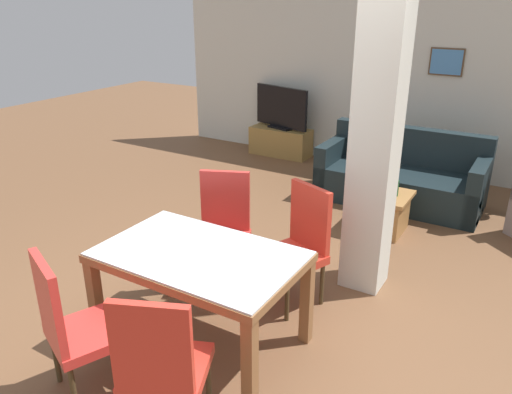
# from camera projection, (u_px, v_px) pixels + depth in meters

# --- Properties ---
(ground_plane) EXTENTS (18.00, 18.00, 0.00)m
(ground_plane) POSITION_uv_depth(u_px,v_px,m) (203.00, 340.00, 3.78)
(ground_plane) COLOR brown
(back_wall) EXTENTS (7.20, 0.09, 2.70)m
(back_wall) POSITION_uv_depth(u_px,v_px,m) (400.00, 77.00, 7.03)
(back_wall) COLOR silver
(back_wall) RESTS_ON ground_plane
(divider_pillar) EXTENTS (0.35, 0.34, 2.70)m
(divider_pillar) POSITION_uv_depth(u_px,v_px,m) (376.00, 138.00, 4.04)
(divider_pillar) COLOR silver
(divider_pillar) RESTS_ON ground_plane
(dining_table) EXTENTS (1.43, 0.90, 0.75)m
(dining_table) POSITION_uv_depth(u_px,v_px,m) (200.00, 273.00, 3.56)
(dining_table) COLOR brown
(dining_table) RESTS_ON ground_plane
(dining_chair_far_left) EXTENTS (0.61, 0.61, 1.01)m
(dining_chair_far_left) POSITION_uv_depth(u_px,v_px,m) (223.00, 226.00, 4.39)
(dining_chair_far_left) COLOR red
(dining_chair_far_left) RESTS_ON ground_plane
(dining_chair_far_right) EXTENTS (0.60, 0.60, 1.01)m
(dining_chair_far_right) POSITION_uv_depth(u_px,v_px,m) (299.00, 242.00, 4.10)
(dining_chair_far_right) COLOR red
(dining_chair_far_right) RESTS_ON ground_plane
(dining_chair_near_left) EXTENTS (0.60, 0.60, 1.01)m
(dining_chair_near_left) POSITION_uv_depth(u_px,v_px,m) (74.00, 323.00, 3.09)
(dining_chair_near_left) COLOR red
(dining_chair_near_left) RESTS_ON ground_plane
(dining_chair_near_right) EXTENTS (0.60, 0.60, 1.01)m
(dining_chair_near_right) POSITION_uv_depth(u_px,v_px,m) (161.00, 364.00, 2.75)
(dining_chair_near_right) COLOR red
(dining_chair_near_right) RESTS_ON ground_plane
(sofa) EXTENTS (1.96, 0.88, 0.89)m
(sofa) POSITION_uv_depth(u_px,v_px,m) (401.00, 179.00, 6.22)
(sofa) COLOR black
(sofa) RESTS_ON ground_plane
(coffee_table) EXTENTS (0.57, 0.55, 0.44)m
(coffee_table) POSITION_uv_depth(u_px,v_px,m) (381.00, 211.00, 5.46)
(coffee_table) COLOR #A9753F
(coffee_table) RESTS_ON ground_plane
(bottle) EXTENTS (0.08, 0.08, 0.24)m
(bottle) POSITION_uv_depth(u_px,v_px,m) (395.00, 187.00, 5.29)
(bottle) COLOR #194C23
(bottle) RESTS_ON coffee_table
(tv_stand) EXTENTS (0.98, 0.40, 0.44)m
(tv_stand) POSITION_uv_depth(u_px,v_px,m) (281.00, 142.00, 8.07)
(tv_stand) COLOR olive
(tv_stand) RESTS_ON ground_plane
(tv_screen) EXTENTS (1.01, 0.30, 0.66)m
(tv_screen) POSITION_uv_depth(u_px,v_px,m) (281.00, 108.00, 7.86)
(tv_screen) COLOR black
(tv_screen) RESTS_ON tv_stand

